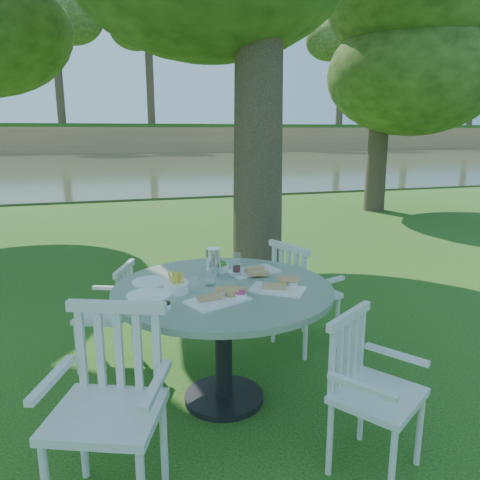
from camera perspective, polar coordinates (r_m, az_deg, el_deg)
The scene contains 9 objects.
ground at distance 4.55m, azimuth 0.75°, elevation -11.03°, with size 140.00×140.00×0.00m, color #163F0D.
table at distance 3.21m, azimuth -2.06°, elevation -8.26°, with size 1.48×1.48×0.85m.
chair_ne at distance 4.05m, azimuth 7.07°, elevation -5.78°, with size 0.58×0.60×0.95m.
chair_nw at distance 3.91m, azimuth -15.06°, elevation -7.92°, with size 0.52×0.54×0.83m.
chair_sw at distance 2.54m, azimuth -15.27°, elevation -17.24°, with size 0.66×0.64×1.02m.
chair_se at distance 2.78m, azimuth 14.83°, elevation -16.13°, with size 0.61×0.60×0.89m.
tableware at distance 3.20m, azimuth -3.54°, elevation -4.74°, with size 1.16×0.86×0.21m.
river at distance 27.05m, azimuth -14.37°, elevation 8.76°, with size 100.00×28.00×0.12m, color #343D24.
far_bank at distance 45.42m, azimuth -15.78°, elevation 19.46°, with size 100.00×18.00×15.20m.
Camera 1 is at (-1.27, -3.96, 1.86)m, focal length 35.00 mm.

